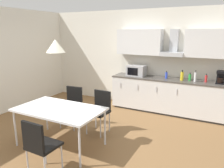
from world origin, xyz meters
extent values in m
cube|color=brown|center=(0.00, 0.00, -0.01)|extent=(8.03, 7.48, 0.02)
cube|color=silver|center=(0.00, 2.54, 1.32)|extent=(6.42, 0.10, 2.65)
cube|color=#333333|center=(1.07, 2.19, 0.03)|extent=(2.84, 0.55, 0.05)
cube|color=silver|center=(1.07, 2.19, 0.46)|extent=(2.96, 0.60, 0.81)
cube|color=#4C4742|center=(1.07, 2.19, 0.88)|extent=(2.98, 0.62, 0.03)
cube|color=silver|center=(-0.16, 1.88, 0.66)|extent=(0.01, 0.01, 0.14)
cube|color=silver|center=(0.33, 1.88, 0.66)|extent=(0.01, 0.01, 0.14)
cube|color=silver|center=(0.82, 1.88, 0.66)|extent=(0.01, 0.01, 0.14)
cube|color=silver|center=(1.32, 1.88, 0.66)|extent=(0.01, 0.01, 0.14)
cube|color=silver|center=(1.07, 2.48, 1.16)|extent=(2.96, 0.02, 0.54)
cube|color=silver|center=(0.19, 2.32, 1.79)|extent=(1.20, 0.34, 0.66)
cube|color=silver|center=(1.95, 2.32, 1.79)|extent=(1.20, 0.34, 0.66)
cube|color=#B7BABF|center=(1.07, 2.30, 1.51)|extent=(0.57, 0.40, 0.10)
cube|color=#B7BABF|center=(1.07, 2.41, 1.81)|extent=(0.20, 0.16, 0.61)
cube|color=#ADADB2|center=(0.16, 2.19, 1.03)|extent=(0.48, 0.34, 0.28)
cube|color=black|center=(0.12, 2.02, 1.03)|extent=(0.29, 0.01, 0.20)
cube|color=black|center=(2.21, 2.19, 0.90)|extent=(0.18, 0.18, 0.02)
cylinder|color=black|center=(2.21, 2.18, 0.97)|extent=(0.12, 0.12, 0.12)
cube|color=black|center=(2.21, 2.25, 1.04)|extent=(0.16, 0.08, 0.30)
cube|color=black|center=(2.21, 2.18, 1.16)|extent=(0.18, 0.16, 0.06)
cylinder|color=green|center=(1.54, 2.23, 0.97)|extent=(0.06, 0.06, 0.16)
cylinder|color=black|center=(1.54, 2.23, 1.07)|extent=(0.02, 0.02, 0.03)
cylinder|color=blue|center=(0.97, 2.22, 0.97)|extent=(0.06, 0.06, 0.16)
cylinder|color=black|center=(0.97, 2.22, 1.07)|extent=(0.02, 0.02, 0.03)
cylinder|color=yellow|center=(1.37, 2.16, 1.00)|extent=(0.08, 0.08, 0.21)
cylinder|color=black|center=(1.37, 2.16, 1.12)|extent=(0.03, 0.03, 0.05)
cylinder|color=white|center=(1.67, 2.15, 1.00)|extent=(0.06, 0.06, 0.23)
cylinder|color=black|center=(1.67, 2.15, 1.14)|extent=(0.02, 0.02, 0.05)
cylinder|color=red|center=(1.91, 2.22, 0.97)|extent=(0.06, 0.06, 0.16)
cylinder|color=black|center=(1.91, 2.22, 1.07)|extent=(0.02, 0.02, 0.04)
cube|color=white|center=(-0.28, -0.44, 0.70)|extent=(1.54, 0.91, 0.04)
cylinder|color=silver|center=(-0.99, -0.83, 0.34)|extent=(0.04, 0.04, 0.68)
cylinder|color=silver|center=(0.43, -0.83, 0.34)|extent=(0.04, 0.04, 0.68)
cylinder|color=silver|center=(-0.99, -0.04, 0.34)|extent=(0.04, 0.04, 0.68)
cylinder|color=silver|center=(0.43, -0.04, 0.34)|extent=(0.04, 0.04, 0.68)
cube|color=black|center=(0.07, 0.32, 0.45)|extent=(0.42, 0.42, 0.04)
cube|color=black|center=(0.08, 0.50, 0.67)|extent=(0.38, 0.06, 0.40)
cylinder|color=silver|center=(0.23, 0.14, 0.21)|extent=(0.02, 0.02, 0.43)
cylinder|color=silver|center=(-0.11, 0.15, 0.21)|extent=(0.02, 0.02, 0.43)
cylinder|color=silver|center=(0.25, 0.48, 0.21)|extent=(0.02, 0.02, 0.43)
cylinder|color=silver|center=(-0.09, 0.49, 0.21)|extent=(0.02, 0.02, 0.43)
cube|color=black|center=(-0.62, 0.32, 0.45)|extent=(0.44, 0.44, 0.04)
cube|color=black|center=(-0.64, 0.50, 0.67)|extent=(0.38, 0.08, 0.40)
cylinder|color=silver|center=(-0.44, 0.16, 0.21)|extent=(0.02, 0.02, 0.43)
cylinder|color=silver|center=(-0.78, 0.13, 0.21)|extent=(0.02, 0.02, 0.43)
cylinder|color=silver|center=(-0.47, 0.50, 0.21)|extent=(0.02, 0.02, 0.43)
cylinder|color=silver|center=(-0.81, 0.47, 0.21)|extent=(0.02, 0.02, 0.43)
cube|color=black|center=(0.07, -1.19, 0.45)|extent=(0.41, 0.41, 0.04)
cube|color=black|center=(0.07, -1.37, 0.67)|extent=(0.38, 0.05, 0.40)
cylinder|color=silver|center=(-0.10, -1.02, 0.21)|extent=(0.02, 0.02, 0.43)
cylinder|color=silver|center=(0.24, -1.02, 0.21)|extent=(0.02, 0.02, 0.43)
cylinder|color=silver|center=(-0.10, -1.36, 0.21)|extent=(0.02, 0.02, 0.43)
cone|color=silver|center=(-0.28, -0.44, 1.82)|extent=(0.32, 0.32, 0.22)
camera|label=1|loc=(2.25, -3.27, 2.04)|focal=35.00mm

